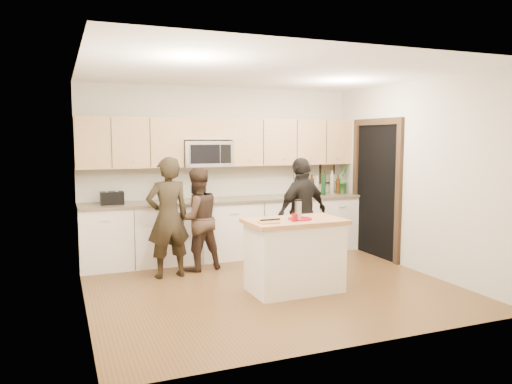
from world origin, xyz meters
name	(u,v)px	position (x,y,z in m)	size (l,w,h in m)	color
floor	(270,286)	(0.00, 0.00, 0.00)	(4.50, 4.50, 0.00)	brown
room_shell	(271,151)	(0.00, 0.00, 1.73)	(4.52, 4.02, 2.71)	#BAB49E
back_cabinetry	(228,228)	(0.00, 1.69, 0.47)	(4.50, 0.66, 0.94)	white
upper_cabinetry	(227,141)	(0.03, 1.83, 1.84)	(4.50, 0.33, 0.75)	tan
microwave	(207,154)	(-0.31, 1.80, 1.65)	(0.76, 0.41, 0.40)	silver
doorway	(376,184)	(2.23, 0.90, 1.16)	(0.06, 1.25, 2.20)	black
framed_picture	(327,173)	(1.95, 1.98, 1.28)	(0.30, 0.03, 0.38)	black
dish_towel	(171,212)	(-0.95, 1.50, 0.80)	(0.34, 0.60, 0.48)	white
island	(295,255)	(0.20, -0.29, 0.45)	(1.22, 0.73, 0.90)	white
red_plate	(300,219)	(0.26, -0.32, 0.91)	(0.30, 0.30, 0.02)	maroon
box_grater	(298,209)	(0.23, -0.33, 1.03)	(0.08, 0.05, 0.23)	silver
drink_glass	(295,217)	(0.13, -0.43, 0.95)	(0.07, 0.07, 0.10)	maroon
cutting_board	(269,222)	(-0.20, -0.42, 0.91)	(0.23, 0.17, 0.02)	#B07D49
tongs	(270,220)	(-0.15, -0.33, 0.92)	(0.25, 0.03, 0.02)	black
knife	(271,221)	(-0.17, -0.42, 0.92)	(0.18, 0.02, 0.01)	silver
toaster	(112,198)	(-1.77, 1.67, 1.03)	(0.32, 0.21, 0.19)	black
bottle_cluster	(322,184)	(1.68, 1.68, 1.12)	(0.69, 0.34, 0.41)	black
orchid	(342,179)	(2.10, 1.72, 1.18)	(0.27, 0.22, 0.49)	#32772F
woman_left	(168,218)	(-1.12, 0.91, 0.82)	(0.60, 0.39, 1.64)	black
woman_center	(197,219)	(-0.66, 1.13, 0.74)	(0.72, 0.56, 1.48)	#312218
woman_right	(302,213)	(0.78, 0.64, 0.81)	(0.95, 0.39, 1.62)	black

